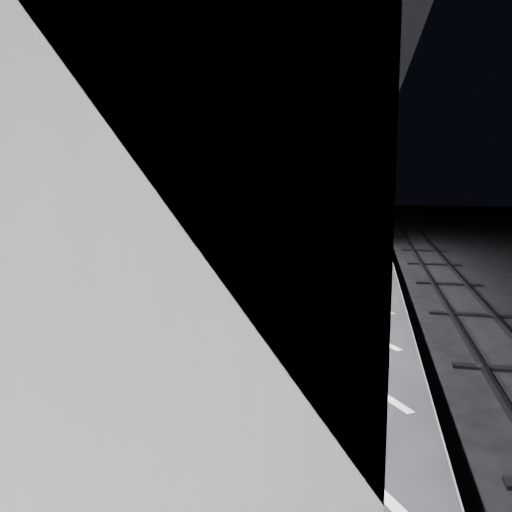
% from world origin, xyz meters
% --- Properties ---
extents(ground, '(120.00, 120.00, 0.00)m').
position_xyz_m(ground, '(0.00, 0.00, 0.00)').
color(ground, black).
rests_on(ground, ground).
extents(platform, '(6.00, 50.00, 1.00)m').
position_xyz_m(platform, '(0.00, 0.00, 0.50)').
color(platform, black).
rests_on(platform, ground).
extents(hazard_stripes_left, '(1.00, 48.00, 0.01)m').
position_xyz_m(hazard_stripes_left, '(-2.45, 0.00, 1.00)').
color(hazard_stripes_left, silver).
rests_on(hazard_stripes_left, platform).
extents(hazard_stripes_right, '(1.00, 48.00, 0.01)m').
position_xyz_m(hazard_stripes_right, '(2.45, 0.00, 1.00)').
color(hazard_stripes_right, silver).
rests_on(hazard_stripes_right, platform).
extents(canopy, '(5.40, 49.00, 4.65)m').
position_xyz_m(canopy, '(0.00, -0.02, 4.56)').
color(canopy, silver).
rests_on(canopy, platform).
extents(bench_mid, '(1.38, 1.97, 1.01)m').
position_xyz_m(bench_mid, '(0.81, 1.79, 1.54)').
color(bench_mid, '#0D2F25').
rests_on(bench_mid, platform).
extents(bench_far, '(1.10, 1.61, 0.82)m').
position_xyz_m(bench_far, '(-0.46, 9.14, 1.44)').
color(bench_far, '#0D2F25').
rests_on(bench_far, platform).
extents(bench_extra, '(1.29, 1.97, 1.00)m').
position_xyz_m(bench_extra, '(0.61, 15.51, 1.53)').
color(bench_extra, '#0D2F25').
rests_on(bench_extra, platform).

